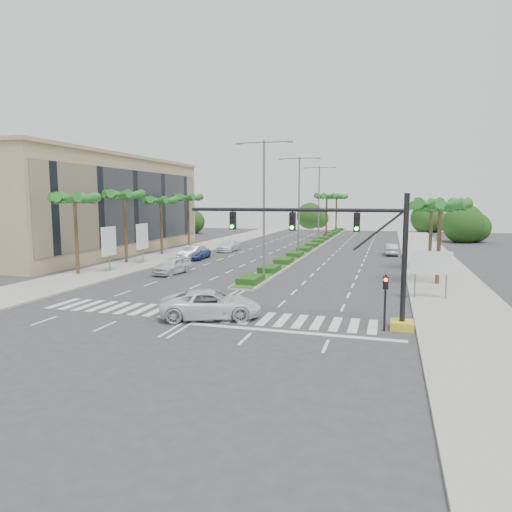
% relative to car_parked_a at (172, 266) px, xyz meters
% --- Properties ---
extents(ground, '(160.00, 160.00, 0.00)m').
position_rel_car_parked_a_xyz_m(ground, '(8.59, -13.10, -0.78)').
color(ground, '#333335').
rests_on(ground, ground).
extents(footpath_right, '(6.00, 120.00, 0.15)m').
position_rel_car_parked_a_xyz_m(footpath_right, '(23.79, 6.90, -0.71)').
color(footpath_right, gray).
rests_on(footpath_right, ground).
extents(footpath_left, '(6.00, 120.00, 0.15)m').
position_rel_car_parked_a_xyz_m(footpath_left, '(-6.61, 6.90, -0.71)').
color(footpath_left, gray).
rests_on(footpath_left, ground).
extents(median, '(2.20, 75.00, 0.20)m').
position_rel_car_parked_a_xyz_m(median, '(8.59, 31.90, -0.68)').
color(median, gray).
rests_on(median, ground).
extents(median_grass, '(1.80, 75.00, 0.04)m').
position_rel_car_parked_a_xyz_m(median_grass, '(8.59, 31.90, -0.56)').
color(median_grass, '#2D551D').
rests_on(median_grass, median).
extents(building, '(12.00, 36.00, 12.00)m').
position_rel_car_parked_a_xyz_m(building, '(-17.41, 12.90, 5.22)').
color(building, tan).
rests_on(building, ground).
extents(signal_gantry, '(12.60, 1.20, 7.20)m').
position_rel_car_parked_a_xyz_m(signal_gantry, '(17.86, -13.10, 2.68)').
color(signal_gantry, gold).
rests_on(signal_gantry, ground).
extents(pedestrian_signal, '(0.28, 0.36, 3.00)m').
position_rel_car_parked_a_xyz_m(pedestrian_signal, '(19.19, -13.78, 1.26)').
color(pedestrian_signal, black).
rests_on(pedestrian_signal, ground).
extents(direction_sign, '(2.70, 0.11, 3.40)m').
position_rel_car_parked_a_xyz_m(direction_sign, '(22.09, -5.11, 1.67)').
color(direction_sign, slate).
rests_on(direction_sign, ground).
extents(billboard_near, '(0.18, 2.10, 4.35)m').
position_rel_car_parked_a_xyz_m(billboard_near, '(-5.91, -1.10, 2.18)').
color(billboard_near, slate).
rests_on(billboard_near, ground).
extents(billboard_far, '(0.18, 2.10, 4.35)m').
position_rel_car_parked_a_xyz_m(billboard_far, '(-5.91, 4.90, 2.18)').
color(billboard_far, slate).
rests_on(billboard_far, ground).
extents(palm_left_near, '(4.57, 4.68, 7.55)m').
position_rel_car_parked_a_xyz_m(palm_left_near, '(-7.91, -3.10, 5.91)').
color(palm_left_near, brown).
rests_on(palm_left_near, ground).
extents(palm_left_mid, '(4.57, 4.68, 7.95)m').
position_rel_car_parked_a_xyz_m(palm_left_mid, '(-7.91, 4.90, 6.29)').
color(palm_left_mid, brown).
rests_on(palm_left_mid, ground).
extents(palm_left_far, '(4.57, 4.68, 7.35)m').
position_rel_car_parked_a_xyz_m(palm_left_far, '(-7.91, 12.90, 5.71)').
color(palm_left_far, brown).
rests_on(palm_left_far, ground).
extents(palm_left_end, '(4.57, 4.68, 7.75)m').
position_rel_car_parked_a_xyz_m(palm_left_end, '(-7.91, 20.90, 6.10)').
color(palm_left_end, brown).
rests_on(palm_left_end, ground).
extents(palm_right_near, '(4.57, 4.68, 7.05)m').
position_rel_car_parked_a_xyz_m(palm_right_near, '(23.09, 0.90, 5.42)').
color(palm_right_near, brown).
rests_on(palm_right_near, ground).
extents(palm_right_far, '(4.57, 4.68, 6.75)m').
position_rel_car_parked_a_xyz_m(palm_right_far, '(23.09, 8.90, 5.13)').
color(palm_right_far, brown).
rests_on(palm_right_far, ground).
extents(palm_median_a, '(4.57, 4.68, 8.05)m').
position_rel_car_parked_a_xyz_m(palm_median_a, '(8.59, 41.90, 6.39)').
color(palm_median_a, brown).
rests_on(palm_median_a, ground).
extents(palm_median_b, '(4.57, 4.68, 8.05)m').
position_rel_car_parked_a_xyz_m(palm_median_b, '(8.59, 56.90, 6.39)').
color(palm_median_b, brown).
rests_on(palm_median_b, ground).
extents(streetlight_near, '(5.10, 0.25, 12.00)m').
position_rel_car_parked_a_xyz_m(streetlight_near, '(8.59, 0.90, 6.03)').
color(streetlight_near, slate).
rests_on(streetlight_near, ground).
extents(streetlight_mid, '(5.10, 0.25, 12.00)m').
position_rel_car_parked_a_xyz_m(streetlight_mid, '(8.59, 16.90, 6.03)').
color(streetlight_mid, slate).
rests_on(streetlight_mid, ground).
extents(streetlight_far, '(5.10, 0.25, 12.00)m').
position_rel_car_parked_a_xyz_m(streetlight_far, '(8.59, 32.90, 6.03)').
color(streetlight_far, slate).
rests_on(streetlight_far, ground).
extents(car_parked_a, '(2.42, 4.79, 1.56)m').
position_rel_car_parked_a_xyz_m(car_parked_a, '(0.00, 0.00, 0.00)').
color(car_parked_a, silver).
rests_on(car_parked_a, ground).
extents(car_parked_b, '(2.11, 4.90, 1.57)m').
position_rel_car_parked_a_xyz_m(car_parked_b, '(-2.43, 10.07, 0.00)').
color(car_parked_b, silver).
rests_on(car_parked_b, ground).
extents(car_parked_c, '(2.43, 4.79, 1.30)m').
position_rel_car_parked_a_xyz_m(car_parked_c, '(-2.18, 10.48, -0.13)').
color(car_parked_c, navy).
rests_on(car_parked_c, ground).
extents(car_parked_d, '(2.07, 5.02, 1.45)m').
position_rel_car_parked_a_xyz_m(car_parked_d, '(-1.39, 19.37, -0.05)').
color(car_parked_d, white).
rests_on(car_parked_d, ground).
extents(car_crossing, '(6.42, 4.63, 1.62)m').
position_rel_car_parked_a_xyz_m(car_crossing, '(9.44, -13.77, 0.03)').
color(car_crossing, white).
rests_on(car_crossing, ground).
extents(car_right, '(1.68, 4.40, 1.43)m').
position_rel_car_parked_a_xyz_m(car_right, '(19.58, 21.11, -0.07)').
color(car_right, '#A8A8AD').
rests_on(car_right, ground).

